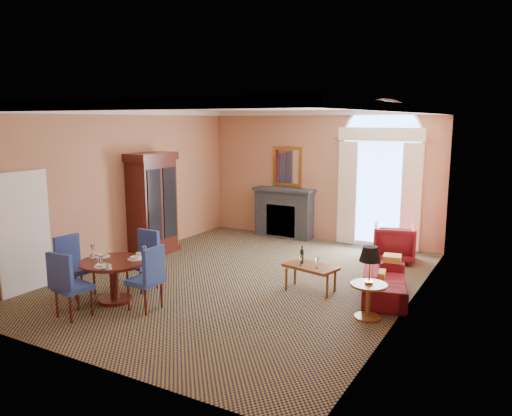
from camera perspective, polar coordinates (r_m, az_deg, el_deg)
The scene contains 12 objects.
ground at distance 9.50m, azimuth -1.50°, elevation -8.21°, with size 7.50×7.50×0.00m, color #13143C.
room_envelope at distance 9.62m, azimuth 0.36°, elevation 7.28°, with size 6.04×7.52×3.45m.
armoire at distance 11.29m, azimuth -11.79°, elevation 0.25°, with size 0.65×1.15×2.27m.
dining_table at distance 8.60m, azimuth -15.94°, elevation -6.99°, with size 1.10×1.10×0.89m.
dining_chair_north at distance 9.13m, azimuth -12.56°, elevation -5.32°, with size 0.51×0.51×1.04m.
dining_chair_south at distance 8.07m, azimuth -20.79°, elevation -7.81°, with size 0.52×0.53×1.04m.
dining_chair_east at distance 8.04m, azimuth -12.13°, elevation -7.42°, with size 0.49×0.48×1.04m.
dining_chair_west at distance 9.10m, azimuth -20.21°, elevation -5.76°, with size 0.53×0.52×1.04m.
sofa at distance 8.89m, azimuth 14.51°, elevation -8.05°, with size 1.80×0.70×0.53m, color maroon.
armchair at distance 11.04m, azimuth 15.52°, elevation -3.84°, with size 0.84×0.87×0.79m, color maroon.
coffee_table at distance 8.84m, azimuth 6.21°, elevation -6.75°, with size 1.00×0.70×0.78m.
side_table at distance 7.71m, azimuth 12.83°, elevation -7.37°, with size 0.55×0.55×1.10m.
Camera 1 is at (4.65, -7.73, 2.98)m, focal length 35.00 mm.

